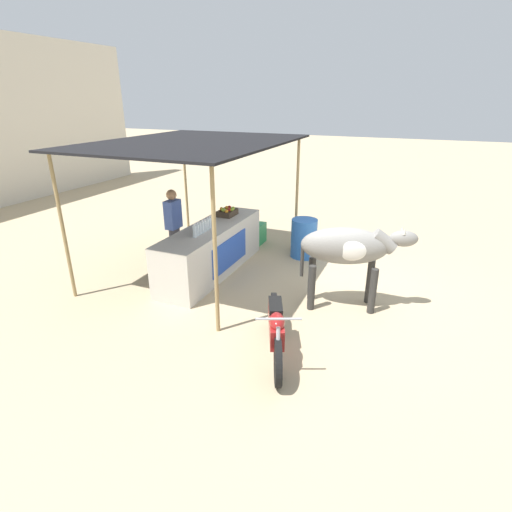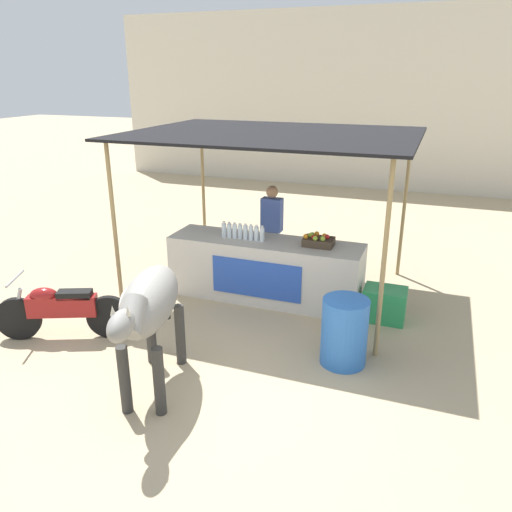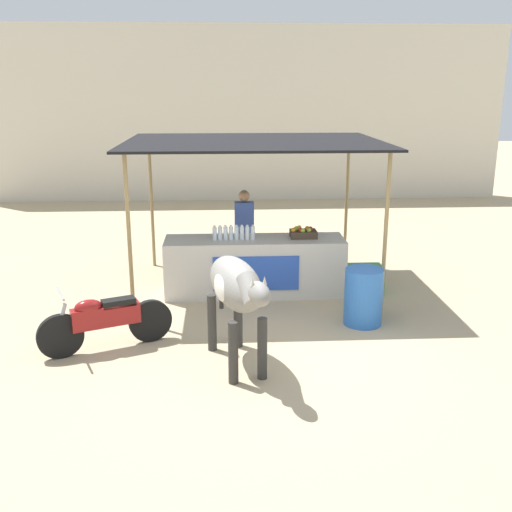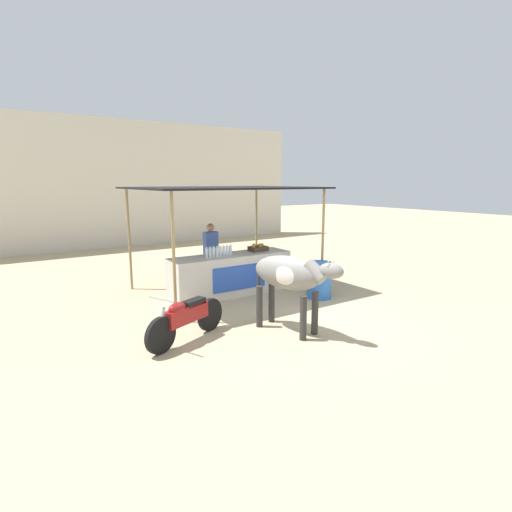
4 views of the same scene
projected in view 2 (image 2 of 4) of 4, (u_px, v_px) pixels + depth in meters
The scene contains 11 objects.
ground_plane at pixel (205, 370), 6.03m from camera, with size 60.00×60.00×0.00m, color tan.
building_wall_far at pixel (364, 101), 14.87m from camera, with size 16.00×0.50×5.15m, color beige.
stall_counter at pixel (265, 270), 7.80m from camera, with size 3.00×0.82×0.96m.
stall_awning at pixel (273, 139), 7.38m from camera, with size 4.20×3.20×2.55m.
water_bottle_row at pixel (243, 232), 7.67m from camera, with size 0.70×0.07×0.25m.
fruit_crate at pixel (318, 241), 7.39m from camera, with size 0.44×0.32×0.18m.
vendor_behind_counter at pixel (272, 233), 8.38m from camera, with size 0.34×0.22×1.65m.
cooler_box at pixel (384, 304), 7.19m from camera, with size 0.60×0.44×0.48m, color #268C4C.
water_barrel at pixel (344, 332), 6.05m from camera, with size 0.56×0.56×0.85m, color blue.
cow at pixel (148, 306), 5.33m from camera, with size 0.88×1.85×1.44m.
motorcycle_parked at pixel (61, 309), 6.62m from camera, with size 1.69×0.86×0.90m.
Camera 2 is at (2.38, -4.64, 3.39)m, focal length 35.00 mm.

